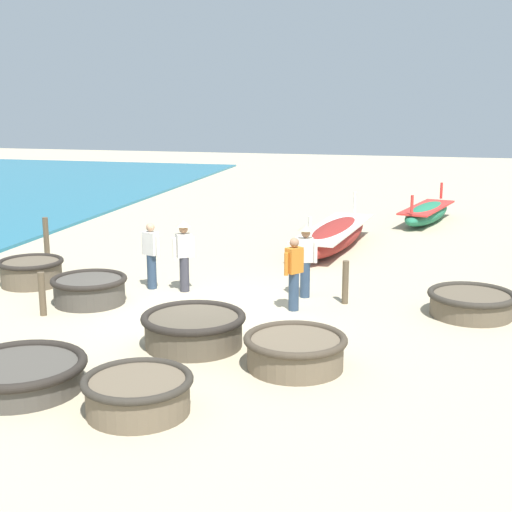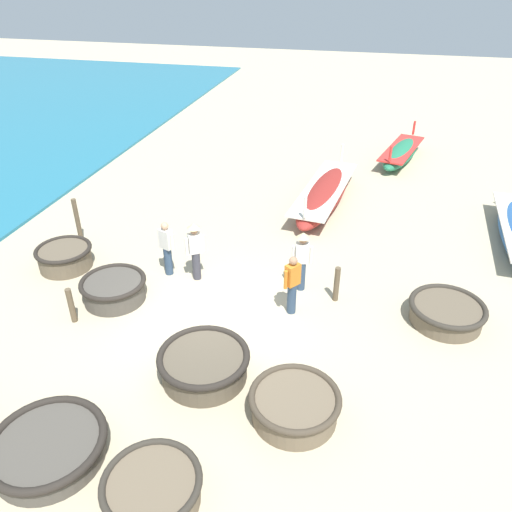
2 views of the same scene
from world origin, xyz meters
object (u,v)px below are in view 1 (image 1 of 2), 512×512
at_px(fisherman_standing_left, 305,256).
at_px(coracle_upturned, 21,373).
at_px(coracle_center, 295,350).
at_px(long_boat_green_hull, 334,235).
at_px(fisherman_hauling, 294,272).
at_px(coracle_beside_post, 89,289).
at_px(mooring_post_mid_beach, 47,244).
at_px(fisherman_standing_right, 184,251).
at_px(long_boat_white_hull, 427,213).
at_px(mooring_post_inland, 345,282).
at_px(coracle_far_right, 138,393).
at_px(mooring_post_shoreline, 42,294).
at_px(coracle_nearest, 31,271).
at_px(coracle_tilted, 471,302).
at_px(fisherman_crouching, 151,254).
at_px(coracle_front_left, 194,328).

bearing_deg(fisherman_standing_left, coracle_upturned, -118.94).
bearing_deg(coracle_center, coracle_upturned, -154.40).
distance_m(long_boat_green_hull, fisherman_hauling, 6.39).
bearing_deg(long_boat_green_hull, coracle_beside_post, -122.76).
bearing_deg(mooring_post_mid_beach, coracle_center, -34.61).
xyz_separation_m(coracle_beside_post, fisherman_standing_right, (1.70, 1.41, 0.63)).
relative_size(coracle_beside_post, long_boat_white_hull, 0.38).
relative_size(fisherman_standing_right, mooring_post_inland, 1.74).
xyz_separation_m(coracle_far_right, mooring_post_shoreline, (-3.72, 3.83, 0.16)).
height_order(coracle_far_right, coracle_nearest, coracle_nearest).
distance_m(coracle_tilted, fisherman_hauling, 3.71).
distance_m(fisherman_hauling, fisherman_crouching, 3.67).
distance_m(coracle_front_left, fisherman_crouching, 4.15).
xyz_separation_m(fisherman_hauling, fisherman_standing_left, (0.06, 1.04, 0.12)).
distance_m(coracle_center, coracle_beside_post, 5.72).
relative_size(coracle_center, coracle_front_left, 0.91).
height_order(fisherman_standing_right, mooring_post_shoreline, fisherman_standing_right).
height_order(coracle_center, coracle_nearest, coracle_nearest).
distance_m(coracle_front_left, mooring_post_mid_beach, 7.21).
bearing_deg(long_boat_green_hull, mooring_post_mid_beach, -147.78).
bearing_deg(coracle_front_left, coracle_upturned, -128.15).
bearing_deg(coracle_upturned, coracle_far_right, -9.07).
xyz_separation_m(fisherman_crouching, mooring_post_shoreline, (-1.41, -2.49, -0.38)).
bearing_deg(coracle_tilted, fisherman_hauling, -172.17).
xyz_separation_m(coracle_upturned, fisherman_standing_right, (0.59, 5.95, 0.69)).
bearing_deg(fisherman_standing_left, mooring_post_inland, -16.88).
bearing_deg(coracle_nearest, mooring_post_shoreline, -54.30).
xyz_separation_m(coracle_far_right, fisherman_crouching, (-2.31, 6.32, 0.53)).
xyz_separation_m(coracle_beside_post, fisherman_crouching, (0.88, 1.45, 0.51)).
xyz_separation_m(coracle_nearest, coracle_front_left, (5.14, -3.12, -0.00)).
xyz_separation_m(coracle_center, fisherman_standing_left, (-0.57, 4.23, 0.65)).
relative_size(fisherman_hauling, mooring_post_mid_beach, 1.14).
bearing_deg(fisherman_crouching, fisherman_standing_right, -2.96).
bearing_deg(coracle_nearest, mooring_post_inland, 1.60).
bearing_deg(fisherman_standing_left, coracle_beside_post, -160.65).
bearing_deg(fisherman_standing_right, fisherman_crouching, 177.04).
relative_size(coracle_front_left, mooring_post_inland, 1.98).
distance_m(coracle_tilted, fisherman_crouching, 7.23).
distance_m(fisherman_standing_left, mooring_post_mid_beach, 7.04).
distance_m(coracle_front_left, fisherman_standing_left, 3.94).
height_order(coracle_front_left, mooring_post_mid_beach, mooring_post_mid_beach).
distance_m(long_boat_green_hull, mooring_post_mid_beach, 8.18).
xyz_separation_m(coracle_center, long_boat_white_hull, (2.00, 14.62, 0.05)).
height_order(coracle_center, mooring_post_shoreline, mooring_post_shoreline).
bearing_deg(coracle_far_right, mooring_post_shoreline, 134.20).
relative_size(long_boat_green_hull, fisherman_standing_left, 3.42).
xyz_separation_m(coracle_beside_post, mooring_post_inland, (5.44, 1.30, 0.16)).
relative_size(long_boat_white_hull, mooring_post_shoreline, 4.69).
relative_size(coracle_beside_post, fisherman_standing_right, 0.99).
bearing_deg(mooring_post_shoreline, coracle_upturned, -64.78).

